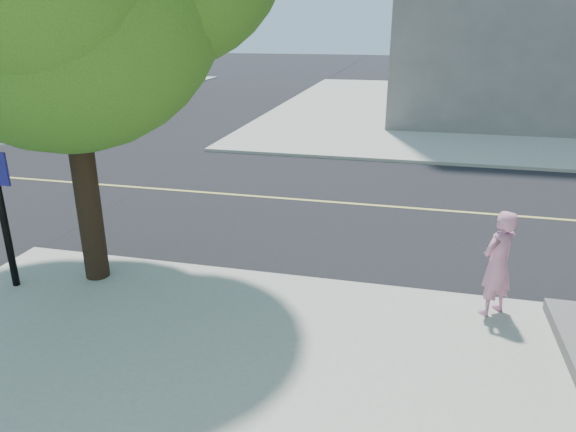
# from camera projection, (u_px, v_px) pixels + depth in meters

# --- Properties ---
(ground) EXTENTS (140.00, 140.00, 0.00)m
(ground) POSITION_uv_depth(u_px,v_px,m) (79.00, 257.00, 10.39)
(ground) COLOR black
(ground) RESTS_ON ground
(road_ew) EXTENTS (140.00, 9.00, 0.01)m
(road_ew) POSITION_uv_depth(u_px,v_px,m) (177.00, 190.00, 14.50)
(road_ew) COLOR black
(road_ew) RESTS_ON ground
(sidewalk_ne) EXTENTS (29.00, 25.00, 0.12)m
(sidewalk_ne) POSITION_uv_depth(u_px,v_px,m) (563.00, 111.00, 27.01)
(sidewalk_ne) COLOR #AAAC9A
(sidewalk_ne) RESTS_ON ground
(man_on_phone) EXTENTS (0.71, 0.71, 1.67)m
(man_on_phone) POSITION_uv_depth(u_px,v_px,m) (497.00, 263.00, 7.91)
(man_on_phone) COLOR pink
(man_on_phone) RESTS_ON sidewalk_se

